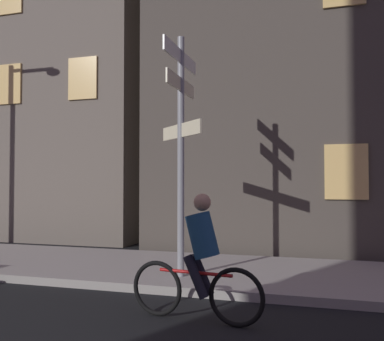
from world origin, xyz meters
The scene contains 3 objects.
sidewalk_kerb centered at (0.00, 6.51, 0.07)m, with size 40.00×3.35×0.14m, color #9E9991.
signpost centered at (1.49, 5.63, 2.65)m, with size 1.03×1.72×4.17m.
cyclist centered at (2.36, 3.73, 0.75)m, with size 1.81×0.38×1.61m.
Camera 1 is at (3.92, -1.62, 1.72)m, focal length 41.18 mm.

